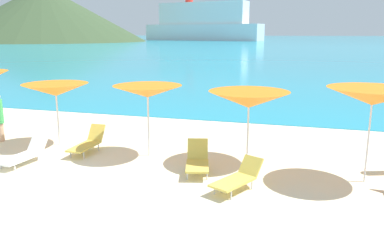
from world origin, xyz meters
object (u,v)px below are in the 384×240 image
at_px(lounge_chair_9, 197,160).
at_px(umbrella_4, 56,90).
at_px(umbrella_7, 373,97).
at_px(lounge_chair_6, 238,177).
at_px(lounge_chair_5, 88,142).
at_px(umbrella_6, 249,100).
at_px(umbrella_5, 148,91).
at_px(lounge_chair_1, 24,155).
at_px(cruise_ship, 202,24).

bearing_deg(lounge_chair_9, umbrella_4, 151.47).
height_order(umbrella_7, lounge_chair_9, umbrella_7).
bearing_deg(umbrella_4, lounge_chair_6, -18.57).
xyz_separation_m(umbrella_4, lounge_chair_5, (1.34, -0.47, -1.50)).
height_order(umbrella_4, umbrella_6, umbrella_6).
xyz_separation_m(umbrella_4, lounge_chair_6, (6.27, -2.11, -1.52)).
bearing_deg(lounge_chair_5, umbrella_6, 4.72).
distance_m(umbrella_5, lounge_chair_1, 3.92).
xyz_separation_m(umbrella_7, lounge_chair_5, (-7.86, 0.25, -1.81)).
height_order(umbrella_4, lounge_chair_5, umbrella_4).
height_order(umbrella_7, lounge_chair_6, umbrella_7).
bearing_deg(lounge_chair_5, cruise_ship, 103.48).
height_order(umbrella_5, lounge_chair_6, umbrella_5).
bearing_deg(umbrella_5, lounge_chair_5, -172.44).
bearing_deg(umbrella_7, umbrella_5, 175.20).
relative_size(umbrella_6, cruise_ship, 0.04).
distance_m(umbrella_7, lounge_chair_6, 3.72).
distance_m(umbrella_6, cruise_ship, 174.20).
xyz_separation_m(umbrella_4, lounge_chair_1, (0.14, -1.89, -1.58)).
height_order(lounge_chair_5, cruise_ship, cruise_ship).
distance_m(lounge_chair_1, cruise_ship, 174.56).
bearing_deg(lounge_chair_6, cruise_ship, 131.49).
height_order(lounge_chair_1, lounge_chair_6, lounge_chair_6).
height_order(umbrella_5, lounge_chair_9, umbrella_5).
relative_size(umbrella_7, cruise_ship, 0.04).
bearing_deg(lounge_chair_6, lounge_chair_1, -155.56).
relative_size(umbrella_4, lounge_chair_1, 1.36).
bearing_deg(umbrella_5, cruise_ship, 104.19).
relative_size(lounge_chair_5, cruise_ship, 0.03).
bearing_deg(umbrella_5, lounge_chair_1, -151.79).
distance_m(lounge_chair_6, lounge_chair_9, 1.49).
bearing_deg(lounge_chair_5, umbrella_7, -1.86).
relative_size(umbrella_4, lounge_chair_5, 1.35).
height_order(lounge_chair_5, lounge_chair_9, lounge_chair_9).
bearing_deg(cruise_ship, lounge_chair_5, -64.69).
xyz_separation_m(lounge_chair_5, lounge_chair_6, (4.93, -1.64, -0.01)).
xyz_separation_m(umbrella_5, lounge_chair_9, (1.80, -1.03, -1.59)).
bearing_deg(lounge_chair_6, umbrella_7, 51.96).
height_order(umbrella_5, umbrella_6, umbrella_5).
xyz_separation_m(lounge_chair_6, lounge_chair_9, (-1.22, 0.86, 0.04)).
distance_m(umbrella_7, lounge_chair_1, 9.33).
relative_size(lounge_chair_1, lounge_chair_9, 1.08).
distance_m(lounge_chair_9, cruise_ship, 175.11).
relative_size(lounge_chair_1, lounge_chair_5, 0.99).
distance_m(umbrella_7, lounge_chair_9, 4.55).
height_order(umbrella_5, lounge_chair_5, umbrella_5).
height_order(umbrella_6, umbrella_7, umbrella_7).
relative_size(lounge_chair_6, cruise_ship, 0.03).
height_order(umbrella_6, lounge_chair_1, umbrella_6).
bearing_deg(cruise_ship, lounge_chair_6, -63.26).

